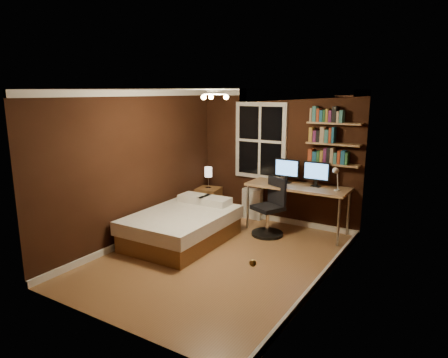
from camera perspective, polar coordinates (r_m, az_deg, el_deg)
The scene contains 24 objects.
floor at distance 6.18m, azimuth -0.85°, elevation -11.23°, with size 4.20×4.20×0.00m, color brown.
wall_back at distance 7.61m, azimuth 7.67°, elevation 3.04°, with size 3.20×0.04×2.50m, color black.
wall_left at distance 6.77m, azimuth -12.38°, elevation 1.69°, with size 0.04×4.20×2.50m, color black.
wall_right at distance 5.13m, azimuth 14.35°, elevation -1.82°, with size 0.04×4.20×2.50m, color black.
ceiling at distance 5.66m, azimuth -0.94°, elevation 12.65°, with size 3.20×4.20×0.02m, color white.
window at distance 7.68m, azimuth 5.24°, elevation 5.45°, with size 1.06×0.06×1.46m, color silver.
door at distance 3.82m, azimuth 6.83°, elevation -10.04°, with size 0.03×0.82×2.05m, color black, non-canonical shape.
door_knob at distance 3.60m, azimuth 4.15°, elevation -11.89°, with size 0.06×0.06×0.06m, color gold.
ceiling_fixture at distance 5.57m, azimuth -1.50°, elevation 11.62°, with size 0.44×0.44×0.18m, color beige, non-canonical shape.
bookshelf_lower at distance 7.13m, azimuth 15.21°, elevation 2.08°, with size 0.92×0.22×0.03m, color #996F4A.
books_row_lower at distance 7.11m, azimuth 15.27°, elevation 3.11°, with size 0.66×0.16×0.23m, color #9B371C, non-canonical shape.
bookshelf_middle at distance 7.08m, azimuth 15.37°, elevation 4.87°, with size 0.92×0.22×0.03m, color #996F4A.
books_row_middle at distance 7.06m, azimuth 15.43°, elevation 5.91°, with size 0.42×0.16×0.23m, color #1C587F, non-canonical shape.
bookshelf_upper at distance 7.04m, azimuth 15.53°, elevation 7.69°, with size 0.92×0.22×0.03m, color #996F4A.
books_row_upper at distance 7.04m, azimuth 15.60°, elevation 8.74°, with size 0.60×0.16×0.23m, color #26592E, non-canonical shape.
bed at distance 6.75m, azimuth -5.93°, elevation -6.72°, with size 1.39×1.90×0.63m.
nightstand at distance 8.17m, azimuth -2.22°, elevation -3.20°, with size 0.44×0.44×0.56m, color brown.
bedside_lamp at distance 8.05m, azimuth -2.25°, elevation 0.20°, with size 0.15×0.15×0.43m, color #F3E4CD, non-canonical shape.
radiator at distance 7.92m, azimuth 4.07°, elevation -3.55°, with size 0.40×0.14×0.60m, color silver.
desk at distance 7.17m, azimuth 10.46°, elevation -1.38°, with size 1.79×0.67×0.85m.
monitor_left at distance 7.28m, azimuth 8.96°, elevation 1.13°, with size 0.46×0.12×0.44m, color black, non-canonical shape.
monitor_right at distance 7.09m, azimuth 13.05°, elevation 0.66°, with size 0.46×0.12×0.44m, color black, non-canonical shape.
desk_lamp at distance 6.81m, azimuth 15.75°, elevation 0.04°, with size 0.14×0.32×0.44m, color silver, non-canonical shape.
office_chair at distance 7.05m, azimuth 6.57°, elevation -4.94°, with size 0.60×0.60×1.01m.
Camera 1 is at (3.05, -4.76, 2.48)m, focal length 32.00 mm.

